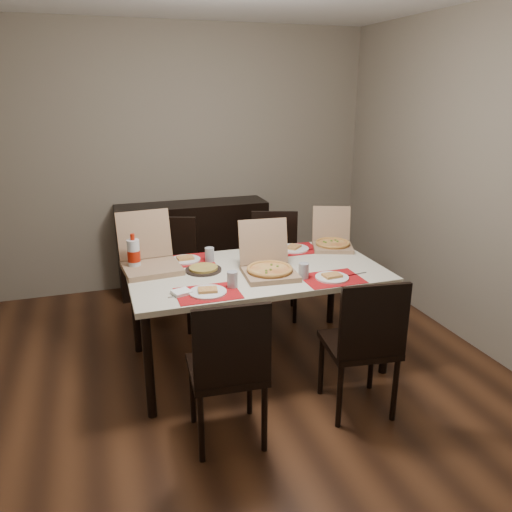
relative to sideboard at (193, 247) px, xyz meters
name	(u,v)px	position (x,y,z in m)	size (l,w,h in m)	color
ground	(244,375)	(0.00, -1.78, -0.46)	(3.80, 4.00, 0.02)	#482816
room_walls	(224,126)	(0.00, -1.35, 1.28)	(3.84, 4.02, 2.62)	gray
sideboard	(193,247)	(0.00, 0.00, 0.00)	(1.50, 0.40, 0.90)	black
dining_table	(256,278)	(0.14, -1.63, 0.23)	(1.80, 1.00, 0.75)	beige
chair_near_left	(229,367)	(-0.29, -2.47, 0.06)	(0.45, 0.45, 0.93)	black
chair_near_right	(364,341)	(0.58, -2.45, 0.06)	(0.47, 0.47, 0.93)	black
chair_far_left	(172,267)	(-0.33, -0.72, 0.06)	(0.54, 0.54, 0.93)	black
chair_far_right	(274,259)	(0.59, -0.81, 0.06)	(0.53, 0.53, 0.93)	black
setting_near_left	(211,289)	(-0.26, -1.95, 0.32)	(0.46, 0.30, 0.11)	#AC0B11
setting_near_right	(324,276)	(0.53, -1.95, 0.32)	(0.50, 0.30, 0.11)	#AC0B11
setting_far_left	(189,258)	(-0.28, -1.31, 0.32)	(0.49, 0.30, 0.11)	#AC0B11
setting_far_right	(288,248)	(0.52, -1.29, 0.32)	(0.52, 0.30, 0.11)	#AC0B11
napkin_loose	(274,265)	(0.29, -1.61, 0.31)	(0.12, 0.11, 0.02)	white
pizza_box_center	(268,267)	(0.19, -1.76, 0.36)	(0.38, 0.42, 0.36)	#907053
pizza_box_right	(332,241)	(0.90, -1.32, 0.35)	(0.41, 0.43, 0.31)	#907053
pizza_box_left	(150,260)	(-0.58, -1.38, 0.36)	(0.43, 0.47, 0.39)	#907053
faina_plate	(203,269)	(-0.22, -1.55, 0.31)	(0.26, 0.26, 0.03)	black
dip_bowl	(259,258)	(0.23, -1.43, 0.32)	(0.13, 0.13, 0.03)	white
soda_bottle	(134,255)	(-0.69, -1.38, 0.41)	(0.09, 0.09, 0.27)	silver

